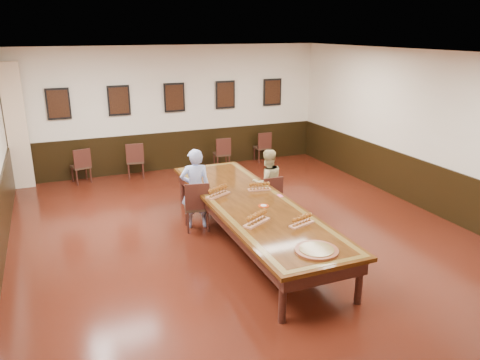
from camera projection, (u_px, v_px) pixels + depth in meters
name	position (u px, v px, depth m)	size (l,w,h in m)	color
floor	(251.00, 242.00, 8.24)	(8.00, 10.00, 0.02)	black
ceiling	(252.00, 54.00, 7.25)	(8.00, 10.00, 0.02)	white
wall_back	(174.00, 109.00, 12.15)	(8.00, 0.02, 3.20)	beige
wall_right	(438.00, 134.00, 9.20)	(0.02, 10.00, 3.20)	beige
chair_man	(196.00, 205.00, 8.64)	(0.45, 0.49, 0.95)	#332116
chair_woman	(269.00, 196.00, 9.23)	(0.41, 0.44, 0.87)	#332116
spare_chair_a	(81.00, 165.00, 11.30)	(0.41, 0.44, 0.87)	#332116
spare_chair_b	(135.00, 160.00, 11.71)	(0.42, 0.46, 0.91)	#332116
spare_chair_c	(222.00, 153.00, 12.47)	(0.40, 0.44, 0.86)	#332116
spare_chair_d	(262.00, 146.00, 13.15)	(0.40, 0.43, 0.85)	#332116
person_man	(195.00, 189.00, 8.65)	(0.56, 0.36, 1.52)	#506BC9
person_woman	(267.00, 183.00, 9.23)	(0.67, 0.52, 1.36)	#C9B97E
pink_phone	(280.00, 196.00, 8.29)	(0.07, 0.14, 0.01)	#FF548D
curtain	(17.00, 127.00, 10.68)	(0.45, 0.18, 2.90)	beige
wainscoting	(251.00, 216.00, 8.08)	(8.00, 10.00, 1.00)	black
conference_table	(251.00, 210.00, 8.05)	(1.40, 5.00, 0.76)	black
posters	(174.00, 97.00, 12.00)	(6.14, 0.04, 0.74)	black
flight_a	(218.00, 191.00, 8.28)	(0.51, 0.36, 0.18)	#A96747
flight_b	(259.00, 187.00, 8.58)	(0.43, 0.20, 0.15)	#A96747
flight_c	(257.00, 218.00, 7.10)	(0.51, 0.38, 0.19)	#A96747
flight_d	(302.00, 220.00, 7.05)	(0.46, 0.26, 0.16)	#A96747
red_plate_grp	(264.00, 206.00, 7.81)	(0.18, 0.18, 0.02)	#AF310B
carved_platter	(317.00, 250.00, 6.21)	(0.63, 0.63, 0.05)	#5B2412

